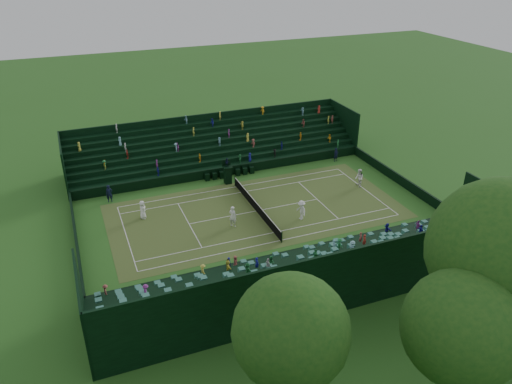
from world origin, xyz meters
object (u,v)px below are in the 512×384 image
Objects in this scene: tennis_net at (256,206)px; player_near_west at (143,210)px; player_far_west at (359,178)px; player_far_east at (301,210)px; umpire_chair at (227,173)px; player_near_east at (233,216)px.

player_near_west reaches higher than tennis_net.
tennis_net is 11.70m from player_far_west.
player_far_west reaches higher than player_far_east.
player_near_west is (4.09, -9.46, -0.33)m from umpire_chair.
umpire_chair is at bearing -175.68° from tennis_net.
player_near_east is at bearing -15.78° from umpire_chair.
player_far_west is 1.02× the size of player_far_east.
player_near_east reaches higher than player_near_west.
tennis_net is 10.29m from player_near_west.
player_near_east is 1.05× the size of player_far_west.
player_far_east is at bearing -139.14° from player_near_east.
umpire_chair is at bearing -167.00° from player_far_east.
player_far_west is at bearing -118.48° from player_near_east.
tennis_net is 6.28× the size of player_far_east.
player_far_east is at bearing -53.41° from player_far_west.
player_near_west is 21.68m from player_far_west.
umpire_chair reaches higher than player_far_west.
tennis_net is 3.43m from player_near_east.
player_far_west reaches higher than player_near_west.
player_near_east is (8.45, -2.39, -0.20)m from umpire_chair.
player_near_west is 14.26m from player_far_east.
player_near_east reaches higher than tennis_net.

